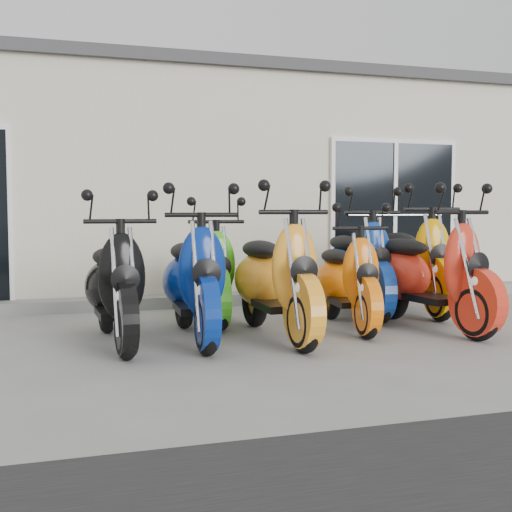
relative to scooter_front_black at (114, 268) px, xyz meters
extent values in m
plane|color=gray|center=(1.63, 0.22, -0.72)|extent=(80.00, 80.00, 0.00)
cube|color=beige|center=(1.63, 5.42, 0.88)|extent=(14.00, 6.00, 3.20)
cube|color=#3F3F42|center=(1.63, 5.42, 2.56)|extent=(14.20, 6.20, 0.16)
cube|color=gray|center=(1.63, 2.24, -0.65)|extent=(14.00, 0.40, 0.15)
cube|color=black|center=(4.23, 2.39, 0.54)|extent=(2.02, 0.08, 2.22)
camera|label=1|loc=(-0.46, -6.08, 0.53)|focal=45.00mm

